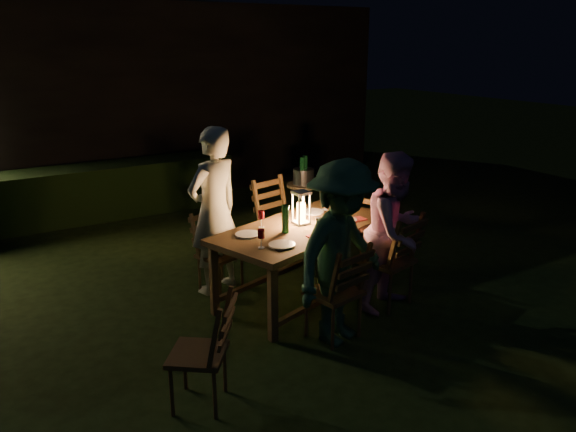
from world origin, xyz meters
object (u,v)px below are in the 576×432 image
bottle_bucket_a (302,174)px  bottle_bucket_b (305,172)px  chair_end (367,241)px  chair_near_left (335,308)px  person_opp_left (341,254)px  bottle_table (285,219)px  chair_far_right (281,238)px  ice_bucket (304,176)px  person_house_side (214,211)px  person_opp_right (395,232)px  chair_near_right (388,276)px  lantern (301,209)px  dining_table (302,234)px  chair_far_left (219,267)px  side_table (303,189)px  chair_spare (201,371)px

bottle_bucket_a → bottle_bucket_b: 0.13m
bottle_bucket_b → chair_end: bearing=-95.7°
chair_near_left → person_opp_left: bearing=-80.1°
chair_near_left → bottle_table: bearing=82.4°
chair_far_right → bottle_bucket_a: chair_far_right is taller
ice_bucket → bottle_bucket_b: bearing=38.7°
chair_far_right → ice_bucket: size_ratio=3.58×
person_house_side → bottle_table: person_house_side is taller
chair_near_left → person_opp_right: bearing=3.9°
chair_near_right → person_opp_right: person_opp_right is taller
lantern → bottle_table: lantern is taller
person_house_side → person_opp_right: size_ratio=1.12×
dining_table → bottle_table: bottle_table is taller
chair_near_left → lantern: size_ratio=2.75×
chair_end → person_opp_left: person_opp_left is taller
person_opp_left → bottle_bucket_b: 3.28m
chair_far_left → bottle_bucket_a: size_ratio=2.83×
chair_far_left → chair_end: bearing=153.6°
chair_far_left → chair_far_right: size_ratio=0.84×
dining_table → chair_end: size_ratio=2.12×
chair_near_left → chair_far_right: (0.49, 1.77, 0.03)m
person_opp_left → lantern: person_opp_left is taller
dining_table → bottle_table: (-0.24, -0.08, 0.22)m
dining_table → chair_far_right: (0.29, 0.90, -0.38)m
side_table → chair_far_right: bearing=-133.3°
bottle_table → bottle_bucket_a: 2.48m
bottle_table → side_table: 2.57m
person_house_side → side_table: 2.38m
chair_far_left → chair_end: chair_end is taller
person_house_side → bottle_table: size_ratio=6.35×
chair_spare → bottle_bucket_a: bottle_bucket_a is taller
person_house_side → bottle_table: 0.84m
chair_far_right → chair_end: (0.88, -0.53, -0.03)m
chair_far_right → lantern: size_ratio=3.07×
lantern → bottle_table: bearing=-152.9°
chair_spare → person_opp_right: person_opp_right is taller
chair_far_left → lantern: (0.70, -0.53, 0.67)m
ice_bucket → bottle_bucket_a: (-0.05, -0.04, 0.05)m
bottle_bucket_b → lantern: bearing=-123.9°
person_house_side → chair_near_right: bearing=119.5°
person_house_side → lantern: bearing=123.0°
person_house_side → lantern: (0.71, -0.58, 0.05)m
chair_far_right → chair_far_left: bearing=4.0°
bottle_bucket_b → chair_spare: bearing=-133.0°
bottle_bucket_a → bottle_bucket_b: same height
chair_far_right → person_opp_left: 1.95m
side_table → bottle_bucket_b: bearing=38.7°
lantern → bottle_table: size_ratio=1.25×
person_opp_left → bottle_bucket_b: bearing=44.9°
dining_table → chair_far_right: chair_far_right is taller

